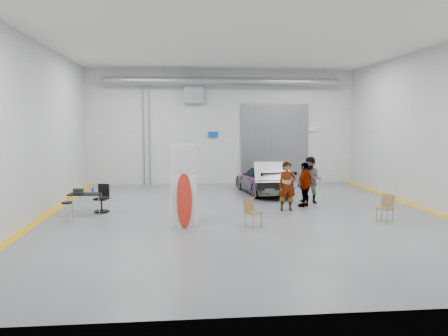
{
  "coord_description": "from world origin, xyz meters",
  "views": [
    {
      "loc": [
        -2.11,
        -14.92,
        3.24
      ],
      "look_at": [
        -0.53,
        1.59,
        1.5
      ],
      "focal_mm": 35.0,
      "sensor_mm": 36.0,
      "label": 1
    }
  ],
  "objects": [
    {
      "name": "person_b",
      "position": [
        3.03,
        2.02,
        0.93
      ],
      "size": [
        1.15,
        1.09,
        1.87
      ],
      "primitive_type": "imported",
      "rotation": [
        0.0,
        0.0,
        -0.58
      ],
      "color": "slate",
      "rests_on": "ground"
    },
    {
      "name": "work_table",
      "position": [
        -5.62,
        0.76,
        0.72
      ],
      "size": [
        1.16,
        0.59,
        0.94
      ],
      "rotation": [
        0.0,
        0.0,
        -0.02
      ],
      "color": "gray",
      "rests_on": "ground"
    },
    {
      "name": "sedan_car",
      "position": [
        1.56,
        4.54,
        0.63
      ],
      "size": [
        2.29,
        4.53,
        1.26
      ],
      "primitive_type": "imported",
      "rotation": [
        0.0,
        0.0,
        3.26
      ],
      "color": "silver",
      "rests_on": "ground"
    },
    {
      "name": "folding_chair_near",
      "position": [
        0.06,
        -1.79,
        0.28
      ],
      "size": [
        0.59,
        0.64,
        0.9
      ],
      "rotation": [
        0.0,
        0.0,
        0.63
      ],
      "color": "olive",
      "rests_on": "ground"
    },
    {
      "name": "trunk_lid",
      "position": [
        1.56,
        2.62,
        1.28
      ],
      "size": [
        1.47,
        0.89,
        0.04
      ],
      "primitive_type": "cube",
      "color": "silver",
      "rests_on": "sedan_car"
    },
    {
      "name": "folding_chair_far",
      "position": [
        4.42,
        -1.53,
        0.28
      ],
      "size": [
        0.59,
        0.69,
        0.9
      ],
      "rotation": [
        0.0,
        0.0,
        -0.91
      ],
      "color": "olive",
      "rests_on": "ground"
    },
    {
      "name": "ground",
      "position": [
        0.0,
        0.0,
        0.0
      ],
      "size": [
        16.0,
        16.0,
        0.0
      ],
      "primitive_type": "plane",
      "color": "slate",
      "rests_on": "ground"
    },
    {
      "name": "shop_stool",
      "position": [
        -5.82,
        -0.69,
        0.35
      ],
      "size": [
        0.36,
        0.36,
        0.7
      ],
      "rotation": [
        0.0,
        0.0,
        -0.27
      ],
      "color": "black",
      "rests_on": "ground"
    },
    {
      "name": "person_a",
      "position": [
        1.71,
        0.65,
        0.91
      ],
      "size": [
        0.68,
        0.46,
        1.81
      ],
      "primitive_type": "imported",
      "rotation": [
        0.0,
        0.0,
        0.04
      ],
      "color": "#997953",
      "rests_on": "ground"
    },
    {
      "name": "person_c",
      "position": [
        2.57,
        1.29,
        0.86
      ],
      "size": [
        1.0,
        0.99,
        1.72
      ],
      "primitive_type": "imported",
      "rotation": [
        0.0,
        0.0,
        3.91
      ],
      "color": "#A86738",
      "rests_on": "ground"
    },
    {
      "name": "office_chair",
      "position": [
        -5.04,
        1.03,
        0.44
      ],
      "size": [
        0.53,
        0.56,
        0.99
      ],
      "rotation": [
        0.0,
        0.0,
        -0.27
      ],
      "color": "black",
      "rests_on": "ground"
    },
    {
      "name": "surfboard_display",
      "position": [
        -2.09,
        -1.7,
        1.12
      ],
      "size": [
        0.78,
        0.26,
        2.76
      ],
      "rotation": [
        0.0,
        0.0,
        0.09
      ],
      "color": "white",
      "rests_on": "ground"
    },
    {
      "name": "room_shell",
      "position": [
        0.24,
        2.22,
        4.08
      ],
      "size": [
        14.02,
        16.18,
        6.01
      ],
      "color": "silver",
      "rests_on": "ground"
    }
  ]
}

